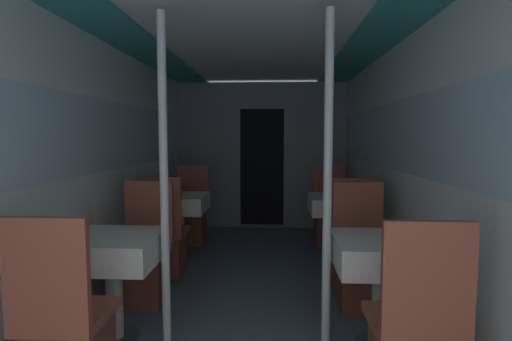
# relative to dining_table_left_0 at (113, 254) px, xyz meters

# --- Properties ---
(wall_left) EXTENTS (0.05, 6.80, 2.14)m
(wall_left) POSITION_rel_dining_table_left_0_xyz_m (-0.38, 1.00, 0.53)
(wall_left) COLOR silver
(wall_left) RESTS_ON ground_plane
(wall_right) EXTENTS (0.05, 6.80, 2.14)m
(wall_right) POSITION_rel_dining_table_left_0_xyz_m (2.13, 1.00, 0.53)
(wall_right) COLOR silver
(wall_right) RESTS_ON ground_plane
(ceiling_panel) EXTENTS (2.51, 6.80, 0.07)m
(ceiling_panel) POSITION_rel_dining_table_left_0_xyz_m (0.87, 1.00, 1.60)
(ceiling_panel) COLOR silver
(ceiling_panel) RESTS_ON wall_left
(bulkhead_far) EXTENTS (2.46, 0.09, 2.14)m
(bulkhead_far) POSITION_rel_dining_table_left_0_xyz_m (0.87, 3.37, 0.48)
(bulkhead_far) COLOR slate
(bulkhead_far) RESTS_ON ground_plane
(dining_table_left_0) EXTENTS (0.60, 0.60, 0.71)m
(dining_table_left_0) POSITION_rel_dining_table_left_0_xyz_m (0.00, 0.00, 0.00)
(dining_table_left_0) COLOR #4C4C51
(dining_table_left_0) RESTS_ON ground_plane
(chair_left_far_0) EXTENTS (0.41, 0.41, 0.98)m
(chair_left_far_0) POSITION_rel_dining_table_left_0_xyz_m (-0.00, 0.60, -0.28)
(chair_left_far_0) COLOR brown
(chair_left_far_0) RESTS_ON ground_plane
(support_pole_left_0) EXTENTS (0.06, 0.06, 2.14)m
(support_pole_left_0) POSITION_rel_dining_table_left_0_xyz_m (0.35, 0.00, 0.49)
(support_pole_left_0) COLOR silver
(support_pole_left_0) RESTS_ON ground_plane
(dining_table_left_1) EXTENTS (0.60, 0.60, 0.71)m
(dining_table_left_1) POSITION_rel_dining_table_left_0_xyz_m (0.00, 1.82, 0.00)
(dining_table_left_1) COLOR #4C4C51
(dining_table_left_1) RESTS_ON ground_plane
(chair_left_near_1) EXTENTS (0.41, 0.41, 0.98)m
(chair_left_near_1) POSITION_rel_dining_table_left_0_xyz_m (-0.00, 1.21, -0.28)
(chair_left_near_1) COLOR brown
(chair_left_near_1) RESTS_ON ground_plane
(chair_left_far_1) EXTENTS (0.41, 0.41, 0.98)m
(chair_left_far_1) POSITION_rel_dining_table_left_0_xyz_m (-0.00, 2.42, -0.28)
(chair_left_far_1) COLOR brown
(chair_left_far_1) RESTS_ON ground_plane
(dining_table_right_0) EXTENTS (0.60, 0.60, 0.71)m
(dining_table_right_0) POSITION_rel_dining_table_left_0_xyz_m (1.75, 0.00, 0.00)
(dining_table_right_0) COLOR #4C4C51
(dining_table_right_0) RESTS_ON ground_plane
(chair_right_far_0) EXTENTS (0.41, 0.41, 0.98)m
(chair_right_far_0) POSITION_rel_dining_table_left_0_xyz_m (1.75, 0.60, -0.28)
(chair_right_far_0) COLOR brown
(chair_right_far_0) RESTS_ON ground_plane
(support_pole_right_0) EXTENTS (0.06, 0.06, 2.14)m
(support_pole_right_0) POSITION_rel_dining_table_left_0_xyz_m (1.40, 0.00, 0.49)
(support_pole_right_0) COLOR silver
(support_pole_right_0) RESTS_ON ground_plane
(dining_table_right_1) EXTENTS (0.60, 0.60, 0.71)m
(dining_table_right_1) POSITION_rel_dining_table_left_0_xyz_m (1.75, 1.82, 0.00)
(dining_table_right_1) COLOR #4C4C51
(dining_table_right_1) RESTS_ON ground_plane
(chair_right_near_1) EXTENTS (0.41, 0.41, 0.98)m
(chair_right_near_1) POSITION_rel_dining_table_left_0_xyz_m (1.75, 1.21, -0.28)
(chair_right_near_1) COLOR brown
(chair_right_near_1) RESTS_ON ground_plane
(chair_right_far_1) EXTENTS (0.41, 0.41, 0.98)m
(chair_right_far_1) POSITION_rel_dining_table_left_0_xyz_m (1.75, 2.42, -0.28)
(chair_right_far_1) COLOR brown
(chair_right_far_1) RESTS_ON ground_plane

